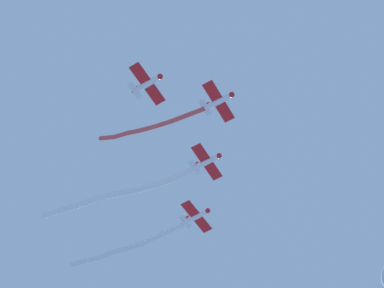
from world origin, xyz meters
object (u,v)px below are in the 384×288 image
object	(u,v)px
airplane_lead	(218,101)
airplane_slot	(196,216)
airplane_right_wing	(147,84)
airplane_left_wing	(207,162)

from	to	relation	value
airplane_lead	airplane_slot	distance (m)	18.75
airplane_right_wing	airplane_slot	distance (m)	21.83
airplane_lead	airplane_slot	xyz separation A→B (m)	(-17.45, -6.85, -0.30)
airplane_lead	airplane_left_wing	world-z (taller)	same
airplane_right_wing	airplane_lead	bearing A→B (deg)	45.98
airplane_lead	airplane_left_wing	size ratio (longest dim) A/B	1.00
airplane_slot	airplane_left_wing	bearing A→B (deg)	-48.74
airplane_lead	airplane_right_wing	size ratio (longest dim) A/B	1.00
airplane_left_wing	airplane_right_wing	size ratio (longest dim) A/B	1.00
airplane_lead	airplane_left_wing	bearing A→B (deg)	128.16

